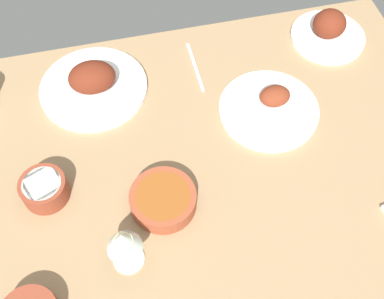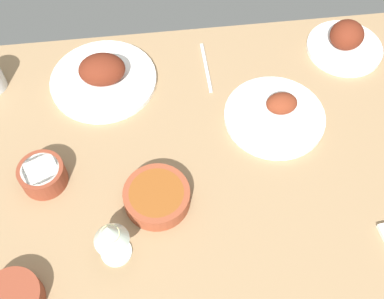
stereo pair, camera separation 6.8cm
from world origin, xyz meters
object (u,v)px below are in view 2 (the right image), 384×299
Objects in this scene: plate_far_side at (276,114)px; fork_loose at (206,67)px; bowl_soup at (157,196)px; bowl_cream at (43,175)px; plate_center_main at (346,42)px; wine_glass at (110,235)px; plate_near_viewer at (103,76)px; bowl_potatoes at (13,298)px.

fork_loose is (-15.98, 19.68, -1.04)cm from plate_far_side.
bowl_soup is 28.17cm from bowl_cream.
bowl_soup is (-58.80, -43.40, -0.58)cm from plate_center_main.
bowl_soup reaches higher than fork_loose.
wine_glass reaches higher than fork_loose.
bowl_cream is at bearing -157.99° from plate_center_main.
bowl_cream is (-14.89, -30.19, 0.39)cm from plate_near_viewer.
plate_far_side is at bearing -141.50° from fork_loose.
bowl_potatoes is at bearing -147.66° from bowl_soup.
plate_center_main is 92.27cm from bowl_cream.
plate_center_main reaches higher than bowl_cream.
plate_far_side is 1.92× the size of wine_glass.
bowl_cream reaches higher than bowl_potatoes.
plate_near_viewer is at bearing 63.76° from bowl_cream.
bowl_potatoes is (-19.57, -58.92, -0.19)cm from plate_near_viewer.
plate_center_main is at bearing 38.57° from wine_glass.
plate_near_viewer is 1.89× the size of bowl_soup.
wine_glass is at bearing 151.73° from fork_loose.
plate_center_main is 110.22cm from bowl_potatoes.
plate_center_main is 1.40× the size of bowl_soup.
bowl_soup is 44.38cm from fork_loose.
bowl_cream is 0.79× the size of wine_glass.
wine_glass is (21.27, 8.31, 7.36)cm from bowl_potatoes.
wine_glass is 59.93cm from fork_loose.
bowl_cream is at bearing 129.10° from wine_glass.
bowl_soup is 1.29× the size of bowl_potatoes.
plate_center_main is 2.00× the size of bowl_cream.
bowl_potatoes reaches higher than fork_loose.
wine_glass reaches higher than plate_center_main.
wine_glass is (-10.16, -11.59, 7.42)cm from bowl_soup.
bowl_soup is at bearing -143.57° from plate_center_main.
wine_glass is (-43.48, -32.70, 8.48)cm from plate_far_side.
plate_far_side is 2.20× the size of bowl_potatoes.
plate_far_side is at bearing 11.56° from bowl_cream.
bowl_potatoes is 0.87× the size of wine_glass.
bowl_cream is at bearing -116.24° from plate_near_viewer.
plate_center_main is 1.81× the size of bowl_potatoes.
bowl_soup is at bearing -73.09° from plate_near_viewer.
plate_far_side is at bearing 36.94° from wine_glass.
plate_center_main is 88.46cm from wine_glass.
bowl_soup is 1.42× the size of bowl_cream.
bowl_potatoes is (-31.43, -19.90, 0.06)cm from bowl_soup.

